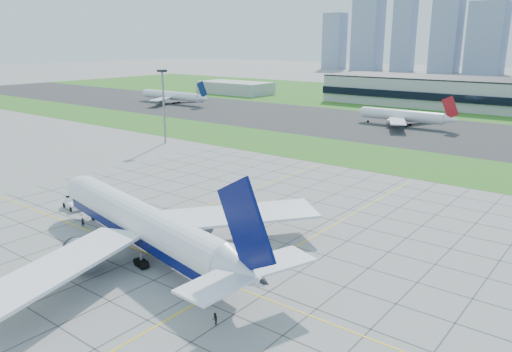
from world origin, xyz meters
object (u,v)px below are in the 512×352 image
at_px(airliner, 143,224).
at_px(distant_jet_1, 404,116).
at_px(pushback_tug, 73,203).
at_px(crew_far, 215,319).
at_px(distant_jet_0, 172,96).
at_px(light_mast, 163,97).
at_px(crew_near, 83,222).

height_order(airliner, distant_jet_1, airliner).
bearing_deg(pushback_tug, crew_far, -4.36).
bearing_deg(distant_jet_1, crew_far, -75.91).
xyz_separation_m(pushback_tug, distant_jet_0, (-121.22, 142.06, 3.44)).
relative_size(light_mast, crew_far, 14.48).
distance_m(light_mast, crew_near, 84.24).
bearing_deg(crew_far, light_mast, -174.32).
height_order(airliner, pushback_tug, airliner).
xyz_separation_m(airliner, pushback_tug, (-30.99, 5.93, -4.24)).
bearing_deg(pushback_tug, crew_near, -13.31).
bearing_deg(crew_near, distant_jet_1, 11.34).
relative_size(light_mast, distant_jet_0, 0.51).
height_order(light_mast, pushback_tug, light_mast).
bearing_deg(distant_jet_0, airliner, -44.20).
distance_m(crew_near, crew_far, 45.37).
bearing_deg(light_mast, distant_jet_1, 58.68).
distance_m(light_mast, airliner, 96.77).
distance_m(airliner, distant_jet_1, 154.70).
height_order(airliner, crew_near, airliner).
bearing_deg(crew_near, light_mast, 49.32).
xyz_separation_m(light_mast, pushback_tug, (37.95, -61.10, -15.13)).
distance_m(airliner, crew_near, 19.84).
distance_m(crew_near, distant_jet_1, 153.26).
bearing_deg(distant_jet_1, light_mast, -121.32).
height_order(pushback_tug, distant_jet_1, distant_jet_1).
relative_size(pushback_tug, crew_near, 4.64).
relative_size(airliner, crew_far, 34.54).
relative_size(light_mast, airliner, 0.42).
distance_m(pushback_tug, distant_jet_1, 148.71).
bearing_deg(light_mast, distant_jet_0, 135.81).
relative_size(airliner, crew_near, 33.06).
distance_m(airliner, crew_far, 26.98).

